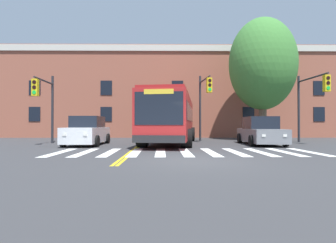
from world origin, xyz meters
The scene contains 13 objects.
ground_plane centered at (0.00, 0.00, 0.00)m, with size 120.00×120.00×0.00m, color #38383A.
crosswalk centered at (-0.11, 2.84, 0.00)m, with size 11.91×3.84×0.01m.
lane_line_yellow_inner centered at (-2.67, 16.84, 0.00)m, with size 0.12×36.00×0.01m, color gold.
lane_line_yellow_outer centered at (-2.51, 16.84, 0.00)m, with size 0.12×36.00×0.01m, color gold.
city_bus centered at (-0.65, 8.64, 1.74)m, with size 4.05×10.99×3.21m.
car_white_near_lane centered at (-5.87, 7.15, 0.81)m, with size 2.12×4.48×1.78m.
car_grey_far_lane centered at (4.98, 7.40, 0.80)m, with size 2.33×4.90×1.77m.
car_red_behind_bus centered at (-1.22, 18.52, 0.83)m, with size 2.15×4.73×1.84m.
traffic_light_near_corner centered at (8.60, 8.15, 3.20)m, with size 0.35×3.38×4.76m.
traffic_light_far_corner centered at (-8.72, 7.62, 2.98)m, with size 0.36×2.82×4.59m.
traffic_light_overhead centered at (1.79, 10.02, 3.32)m, with size 0.54×2.89×5.06m.
street_tree_curbside_large centered at (6.89, 12.09, 6.18)m, with size 7.71×7.87×9.93m.
building_facade centered at (0.14, 19.47, 4.55)m, with size 34.39×6.81×9.08m.
Camera 1 is at (-1.02, -9.12, 1.26)m, focal length 28.00 mm.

